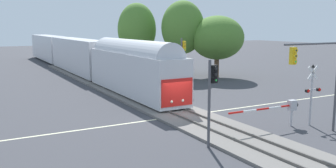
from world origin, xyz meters
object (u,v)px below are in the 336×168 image
object	(u,v)px
commuter_train	(79,54)
elm_centre_background	(137,30)
oak_far_right	(183,27)
traffic_signal_far_side	(183,56)
maple_right_background	(217,38)
crossing_gate_near	(285,107)
traffic_signal_median	(212,89)
crossing_signal_mast	(312,89)
traffic_signal_near_right	(324,63)

from	to	relation	value
commuter_train	elm_centre_background	bearing A→B (deg)	-34.45
commuter_train	oak_far_right	distance (m)	15.61
traffic_signal_far_side	maple_right_background	xyz separation A→B (m)	(9.30, 6.64, 1.53)
crossing_gate_near	oak_far_right	world-z (taller)	oak_far_right
commuter_train	traffic_signal_far_side	world-z (taller)	traffic_signal_far_side
crossing_gate_near	traffic_signal_median	bearing A→B (deg)	-172.07
crossing_gate_near	traffic_signal_far_side	distance (m)	15.41
traffic_signal_far_side	maple_right_background	size ratio (longest dim) A/B	0.68
crossing_signal_mast	oak_far_right	size ratio (longest dim) A/B	0.42
traffic_signal_median	elm_centre_background	distance (m)	32.37
traffic_signal_far_side	crossing_gate_near	bearing A→B (deg)	-94.63
oak_far_right	traffic_signal_near_right	bearing A→B (deg)	-102.90
traffic_signal_near_right	elm_centre_background	size ratio (longest dim) A/B	0.60
crossing_signal_mast	traffic_signal_near_right	size ratio (longest dim) A/B	0.71
traffic_signal_far_side	traffic_signal_median	bearing A→B (deg)	-116.15
commuter_train	traffic_signal_median	distance (m)	35.75
traffic_signal_near_right	traffic_signal_far_side	world-z (taller)	traffic_signal_near_right
oak_far_right	elm_centre_background	xyz separation A→B (m)	(-4.29, 5.24, -0.29)
traffic_signal_far_side	elm_centre_background	bearing A→B (deg)	84.46
crossing_signal_mast	oak_far_right	bearing A→B (deg)	78.72
crossing_signal_mast	traffic_signal_far_side	size ratio (longest dim) A/B	0.76
traffic_signal_near_right	traffic_signal_median	distance (m)	7.68
traffic_signal_near_right	traffic_signal_median	world-z (taller)	traffic_signal_near_right
crossing_gate_near	maple_right_background	distance (m)	24.54
traffic_signal_far_side	maple_right_background	world-z (taller)	maple_right_background
maple_right_background	oak_far_right	bearing A→B (deg)	141.45
commuter_train	oak_far_right	world-z (taller)	oak_far_right
crossing_signal_mast	oak_far_right	world-z (taller)	oak_far_right
elm_centre_background	commuter_train	bearing A→B (deg)	145.55
traffic_signal_far_side	crossing_signal_mast	bearing A→B (deg)	-87.46
traffic_signal_median	traffic_signal_far_side	xyz separation A→B (m)	(7.92, 16.12, 0.38)
traffic_signal_near_right	crossing_gate_near	bearing A→B (deg)	109.92
commuter_train	maple_right_background	distance (m)	19.86
traffic_signal_median	oak_far_right	size ratio (longest dim) A/B	0.49
commuter_train	crossing_gate_near	world-z (taller)	commuter_train
elm_centre_background	traffic_signal_median	bearing A→B (deg)	-106.85
traffic_signal_median	elm_centre_background	xyz separation A→B (m)	(9.35, 30.85, 2.95)
crossing_gate_near	maple_right_background	world-z (taller)	maple_right_background
commuter_train	elm_centre_background	xyz separation A→B (m)	(7.02, -4.82, 3.53)
traffic_signal_median	traffic_signal_far_side	size ratio (longest dim) A/B	0.90
commuter_train	crossing_gate_near	bearing A→B (deg)	-82.84
oak_far_right	traffic_signal_far_side	bearing A→B (deg)	-121.10
commuter_train	traffic_signal_near_right	size ratio (longest dim) A/B	10.06
elm_centre_background	crossing_signal_mast	bearing A→B (deg)	-91.38
traffic_signal_median	elm_centre_background	bearing A→B (deg)	73.15
traffic_signal_near_right	traffic_signal_median	size ratio (longest dim) A/B	1.20
commuter_train	crossing_gate_near	distance (m)	35.04
traffic_signal_median	maple_right_background	distance (m)	28.60
traffic_signal_near_right	elm_centre_background	world-z (taller)	elm_centre_background
crossing_signal_mast	traffic_signal_median	world-z (taller)	traffic_signal_median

